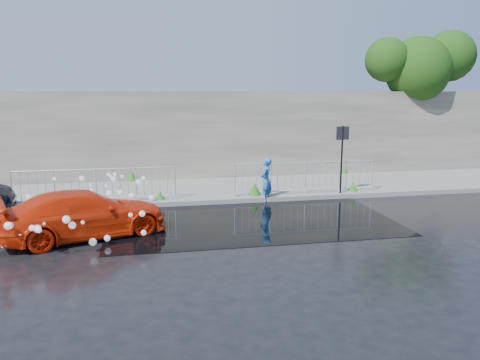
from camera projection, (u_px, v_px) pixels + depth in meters
name	position (u px, v px, depth m)	size (l,w,h in m)	color
ground	(239.00, 229.00, 12.54)	(90.00, 90.00, 0.00)	black
pavement	(213.00, 189.00, 17.35)	(30.00, 4.00, 0.15)	#63635E
curb	(222.00, 201.00, 15.42)	(30.00, 0.25, 0.16)	#63635E
retaining_wall	(205.00, 135.00, 19.13)	(30.00, 0.60, 3.50)	#534D46
puddle	(250.00, 219.00, 13.60)	(8.00, 5.00, 0.01)	black
sign_post	(342.00, 148.00, 16.01)	(0.45, 0.06, 2.50)	black
tree	(421.00, 65.00, 20.64)	(5.09, 2.88, 6.33)	#332114
railing_left	(96.00, 184.00, 14.87)	(5.05, 0.05, 1.10)	silver
railing_right	(306.00, 177.00, 16.21)	(5.05, 0.05, 1.10)	silver
weeds	(212.00, 185.00, 16.82)	(12.17, 3.93, 0.44)	#175516
water_spray	(83.00, 205.00, 12.52)	(3.59, 5.44, 1.03)	white
red_car	(85.00, 214.00, 11.80)	(1.68, 4.12, 1.20)	red
person	(266.00, 180.00, 15.58)	(0.54, 0.35, 1.48)	blue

